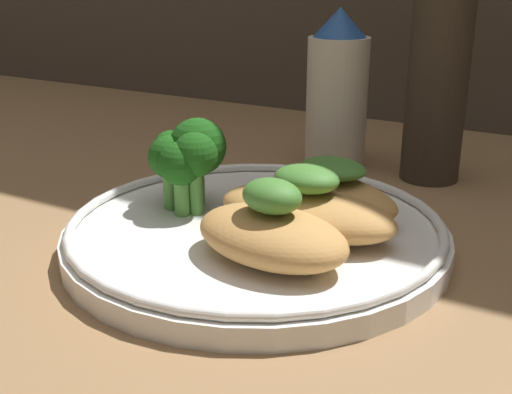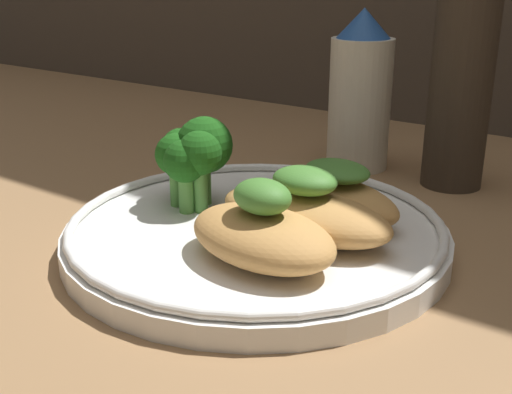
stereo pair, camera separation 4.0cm
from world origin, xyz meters
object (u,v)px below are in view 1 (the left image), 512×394
(sauce_bottle, at_px, (337,92))
(pepper_grinder, at_px, (438,72))
(plate, at_px, (256,232))
(broccoli_bunch, at_px, (186,156))

(sauce_bottle, xyz_separation_m, pepper_grinder, (0.09, 0.00, 0.02))
(plate, bearing_deg, broccoli_bunch, 174.54)
(plate, relative_size, sauce_bottle, 1.78)
(sauce_bottle, height_order, pepper_grinder, pepper_grinder)
(broccoli_bunch, height_order, sauce_bottle, sauce_bottle)
(sauce_bottle, bearing_deg, pepper_grinder, 0.00)
(sauce_bottle, distance_m, pepper_grinder, 0.09)
(plate, bearing_deg, pepper_grinder, 72.96)
(sauce_bottle, bearing_deg, plate, -81.97)
(broccoli_bunch, xyz_separation_m, sauce_bottle, (0.03, 0.19, 0.01))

